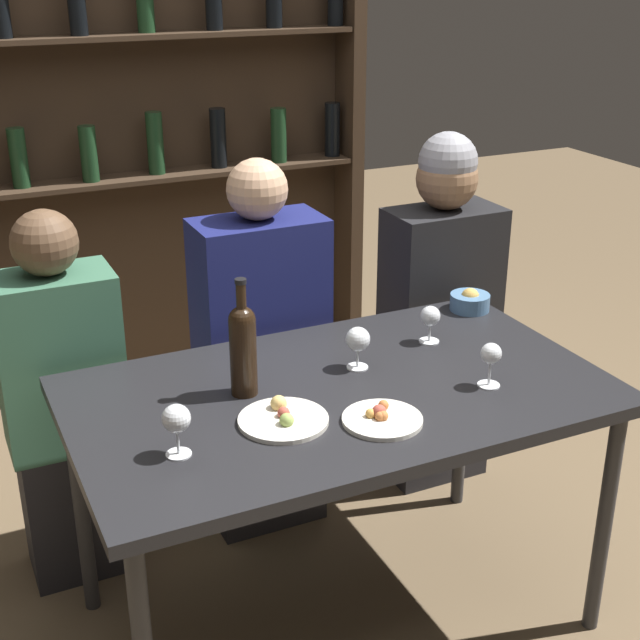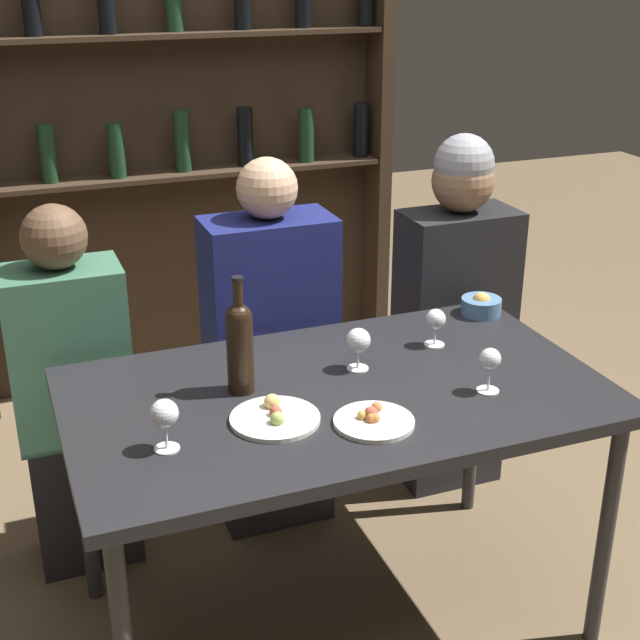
{
  "view_description": "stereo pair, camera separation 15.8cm",
  "coord_description": "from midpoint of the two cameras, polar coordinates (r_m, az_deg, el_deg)",
  "views": [
    {
      "loc": [
        -0.94,
        -1.87,
        1.83
      ],
      "look_at": [
        0.0,
        0.12,
        0.9
      ],
      "focal_mm": 50.0,
      "sensor_mm": 36.0,
      "label": 1
    },
    {
      "loc": [
        -0.79,
        -1.93,
        1.83
      ],
      "look_at": [
        0.0,
        0.12,
        0.9
      ],
      "focal_mm": 50.0,
      "sensor_mm": 36.0,
      "label": 2
    }
  ],
  "objects": [
    {
      "name": "wine_bottle",
      "position": [
        2.29,
        -6.94,
        -1.64
      ],
      "size": [
        0.07,
        0.07,
        0.32
      ],
      "color": "black",
      "rests_on": "dining_table"
    },
    {
      "name": "wine_rack_wall",
      "position": [
        3.81,
        -12.05,
        13.02
      ],
      "size": [
        1.84,
        0.21,
        2.32
      ],
      "color": "#38281C",
      "rests_on": "ground_plane"
    },
    {
      "name": "food_plate_1",
      "position": [
        2.2,
        -4.45,
        -6.33
      ],
      "size": [
        0.22,
        0.22,
        0.05
      ],
      "color": "silver",
      "rests_on": "dining_table"
    },
    {
      "name": "seated_person_center",
      "position": [
        2.89,
        -5.32,
        -2.71
      ],
      "size": [
        0.41,
        0.22,
        1.25
      ],
      "color": "#26262B",
      "rests_on": "ground_plane"
    },
    {
      "name": "ground_plane",
      "position": [
        2.78,
        -0.57,
        -18.39
      ],
      "size": [
        10.0,
        10.0,
        0.0
      ],
      "primitive_type": "plane",
      "color": "brown"
    },
    {
      "name": "seated_person_right",
      "position": [
        3.15,
        6.22,
        0.17
      ],
      "size": [
        0.39,
        0.22,
        1.28
      ],
      "color": "#26262B",
      "rests_on": "ground_plane"
    },
    {
      "name": "food_plate_0",
      "position": [
        2.19,
        1.9,
        -6.34
      ],
      "size": [
        0.2,
        0.2,
        0.04
      ],
      "color": "silver",
      "rests_on": "dining_table"
    },
    {
      "name": "wine_glass_3",
      "position": [
        2.6,
        5.35,
        0.12
      ],
      "size": [
        0.06,
        0.06,
        0.11
      ],
      "color": "silver",
      "rests_on": "dining_table"
    },
    {
      "name": "snack_bowl",
      "position": [
        2.87,
        8.02,
        1.18
      ],
      "size": [
        0.13,
        0.13,
        0.07
      ],
      "color": "#4C7299",
      "rests_on": "dining_table"
    },
    {
      "name": "wine_glass_0",
      "position": [
        2.43,
        0.58,
        -1.35
      ],
      "size": [
        0.07,
        0.07,
        0.12
      ],
      "color": "silver",
      "rests_on": "dining_table"
    },
    {
      "name": "wine_glass_2",
      "position": [
        2.36,
        9.01,
        -2.33
      ],
      "size": [
        0.06,
        0.06,
        0.12
      ],
      "color": "silver",
      "rests_on": "dining_table"
    },
    {
      "name": "wine_glass_1",
      "position": [
        2.06,
        -11.37,
        -6.35
      ],
      "size": [
        0.07,
        0.07,
        0.13
      ],
      "color": "silver",
      "rests_on": "dining_table"
    },
    {
      "name": "dining_table",
      "position": [
        2.38,
        -0.64,
        -5.78
      ],
      "size": [
        1.41,
        0.82,
        0.75
      ],
      "color": "black",
      "rests_on": "ground_plane"
    },
    {
      "name": "seated_person_left",
      "position": [
        2.79,
        -17.55,
        -5.61
      ],
      "size": [
        0.35,
        0.22,
        1.17
      ],
      "color": "#26262B",
      "rests_on": "ground_plane"
    }
  ]
}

